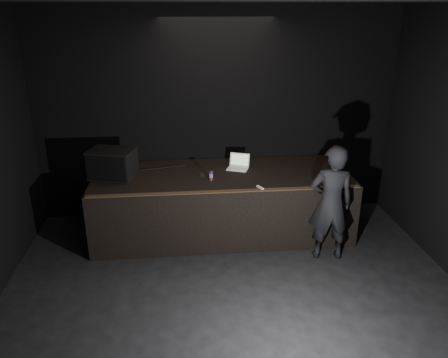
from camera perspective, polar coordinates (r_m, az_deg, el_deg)
ground at (r=5.06m, az=2.81°, el=-21.48°), size 7.00×7.00×0.00m
room_walls at (r=3.96m, az=3.34°, el=0.40°), size 6.10×7.10×3.52m
stage_riser at (r=7.05m, az=-0.31°, el=-3.10°), size 4.00×1.50×1.00m
riser_lip at (r=6.20m, az=0.29°, el=-1.60°), size 3.92×0.10×0.01m
stage_monitor at (r=6.85m, az=-14.40°, el=1.94°), size 0.76×0.64×0.44m
cable at (r=7.13m, az=-8.71°, el=1.35°), size 0.91×0.23×0.02m
laptop at (r=7.09m, az=1.90°, el=1.90°), size 0.41×0.39×0.22m
beer_can at (r=6.58m, az=-1.71°, el=0.45°), size 0.06×0.06×0.15m
plastic_cup at (r=6.66m, az=-2.82°, el=0.43°), size 0.07×0.07×0.09m
wii_remote at (r=6.32m, az=4.74°, el=-1.13°), size 0.09×0.15×0.03m
person at (r=6.35m, az=13.80°, el=-3.11°), size 0.66×0.47×1.72m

